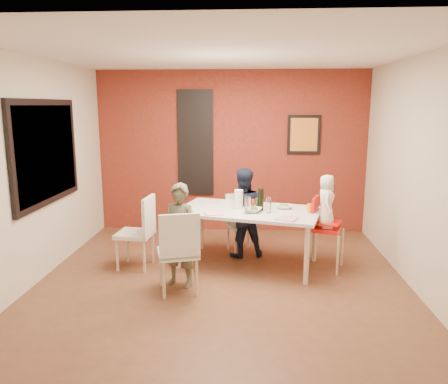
# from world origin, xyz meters

# --- Properties ---
(ground) EXTENTS (4.50, 4.50, 0.00)m
(ground) POSITION_xyz_m (0.00, 0.00, 0.00)
(ground) COLOR brown
(ground) RESTS_ON ground
(ceiling) EXTENTS (4.50, 4.50, 0.02)m
(ceiling) POSITION_xyz_m (0.00, 0.00, 2.70)
(ceiling) COLOR silver
(ceiling) RESTS_ON wall_back
(wall_back) EXTENTS (4.50, 0.02, 2.70)m
(wall_back) POSITION_xyz_m (0.00, 2.25, 1.35)
(wall_back) COLOR beige
(wall_back) RESTS_ON ground
(wall_front) EXTENTS (4.50, 0.02, 2.70)m
(wall_front) POSITION_xyz_m (0.00, -2.25, 1.35)
(wall_front) COLOR beige
(wall_front) RESTS_ON ground
(wall_left) EXTENTS (0.02, 4.50, 2.70)m
(wall_left) POSITION_xyz_m (-2.25, 0.00, 1.35)
(wall_left) COLOR beige
(wall_left) RESTS_ON ground
(wall_right) EXTENTS (0.02, 4.50, 2.70)m
(wall_right) POSITION_xyz_m (2.25, 0.00, 1.35)
(wall_right) COLOR beige
(wall_right) RESTS_ON ground
(brick_accent_wall) EXTENTS (4.50, 0.02, 2.70)m
(brick_accent_wall) POSITION_xyz_m (0.00, 2.23, 1.35)
(brick_accent_wall) COLOR maroon
(brick_accent_wall) RESTS_ON ground
(picture_window_frame) EXTENTS (0.05, 1.70, 1.30)m
(picture_window_frame) POSITION_xyz_m (-2.22, 0.20, 1.55)
(picture_window_frame) COLOR black
(picture_window_frame) RESTS_ON wall_left
(picture_window_pane) EXTENTS (0.02, 1.55, 1.15)m
(picture_window_pane) POSITION_xyz_m (-2.21, 0.20, 1.55)
(picture_window_pane) COLOR black
(picture_window_pane) RESTS_ON wall_left
(glassblock_strip) EXTENTS (0.55, 0.03, 1.70)m
(glassblock_strip) POSITION_xyz_m (-0.60, 2.21, 1.50)
(glassblock_strip) COLOR silver
(glassblock_strip) RESTS_ON wall_back
(glassblock_surround) EXTENTS (0.60, 0.03, 1.76)m
(glassblock_surround) POSITION_xyz_m (-0.60, 2.21, 1.50)
(glassblock_surround) COLOR black
(glassblock_surround) RESTS_ON wall_back
(art_print_frame) EXTENTS (0.54, 0.03, 0.64)m
(art_print_frame) POSITION_xyz_m (1.20, 2.21, 1.65)
(art_print_frame) COLOR black
(art_print_frame) RESTS_ON wall_back
(art_print_canvas) EXTENTS (0.44, 0.01, 0.54)m
(art_print_canvas) POSITION_xyz_m (1.20, 2.19, 1.65)
(art_print_canvas) COLOR orange
(art_print_canvas) RESTS_ON wall_back
(dining_table) EXTENTS (2.03, 1.44, 0.77)m
(dining_table) POSITION_xyz_m (0.31, 0.56, 0.70)
(dining_table) COLOR silver
(dining_table) RESTS_ON ground
(chair_near) EXTENTS (0.56, 0.56, 0.97)m
(chair_near) POSITION_xyz_m (-0.46, -0.44, 0.54)
(chair_near) COLOR beige
(chair_near) RESTS_ON ground
(chair_far) EXTENTS (0.51, 0.51, 0.85)m
(chair_far) POSITION_xyz_m (0.19, 1.13, 0.47)
(chair_far) COLOR silver
(chair_far) RESTS_ON ground
(chair_left) EXTENTS (0.48, 0.48, 0.96)m
(chair_left) POSITION_xyz_m (-1.10, 0.36, 0.54)
(chair_left) COLOR silver
(chair_left) RESTS_ON ground
(high_chair) EXTENTS (0.51, 0.51, 0.96)m
(high_chair) POSITION_xyz_m (1.29, 0.49, 0.58)
(high_chair) COLOR red
(high_chair) RESTS_ON ground
(child_near) EXTENTS (0.53, 0.43, 1.24)m
(child_near) POSITION_xyz_m (-0.49, -0.19, 0.62)
(child_near) COLOR #514D39
(child_near) RESTS_ON ground
(child_far) EXTENTS (0.72, 0.63, 1.27)m
(child_far) POSITION_xyz_m (0.22, 0.90, 0.63)
(child_far) COLOR black
(child_far) RESTS_ON ground
(toddler) EXTENTS (0.25, 0.35, 0.69)m
(toddler) POSITION_xyz_m (1.31, 0.47, 0.91)
(toddler) COLOR white
(toddler) RESTS_ON high_chair
(plate_near_left) EXTENTS (0.28, 0.28, 0.01)m
(plate_near_left) POSITION_xyz_m (-0.13, 0.30, 0.77)
(plate_near_left) COLOR white
(plate_near_left) RESTS_ON dining_table
(plate_far_mid) EXTENTS (0.25, 0.25, 0.01)m
(plate_far_mid) POSITION_xyz_m (0.49, 0.83, 0.77)
(plate_far_mid) COLOR white
(plate_far_mid) RESTS_ON dining_table
(plate_near_right) EXTENTS (0.31, 0.31, 0.01)m
(plate_near_right) POSITION_xyz_m (0.78, 0.08, 0.77)
(plate_near_right) COLOR silver
(plate_near_right) RESTS_ON dining_table
(plate_far_left) EXTENTS (0.21, 0.21, 0.01)m
(plate_far_left) POSITION_xyz_m (-0.21, 0.96, 0.77)
(plate_far_left) COLOR white
(plate_far_left) RESTS_ON dining_table
(salad_bowl_a) EXTENTS (0.29, 0.29, 0.06)m
(salad_bowl_a) POSITION_xyz_m (0.36, 0.42, 0.79)
(salad_bowl_a) COLOR silver
(salad_bowl_a) RESTS_ON dining_table
(salad_bowl_b) EXTENTS (0.23, 0.23, 0.05)m
(salad_bowl_b) POSITION_xyz_m (0.78, 0.64, 0.79)
(salad_bowl_b) COLOR white
(salad_bowl_b) RESTS_ON dining_table
(wine_bottle) EXTENTS (0.08, 0.08, 0.29)m
(wine_bottle) POSITION_xyz_m (0.47, 0.53, 0.91)
(wine_bottle) COLOR black
(wine_bottle) RESTS_ON dining_table
(wine_glass_a) EXTENTS (0.08, 0.08, 0.22)m
(wine_glass_a) POSITION_xyz_m (0.30, 0.33, 0.88)
(wine_glass_a) COLOR white
(wine_glass_a) RESTS_ON dining_table
(wine_glass_b) EXTENTS (0.07, 0.07, 0.20)m
(wine_glass_b) POSITION_xyz_m (0.57, 0.41, 0.87)
(wine_glass_b) COLOR white
(wine_glass_b) RESTS_ON dining_table
(paper_towel_roll) EXTENTS (0.11, 0.11, 0.26)m
(paper_towel_roll) POSITION_xyz_m (0.18, 0.59, 0.89)
(paper_towel_roll) COLOR white
(paper_towel_roll) RESTS_ON dining_table
(condiment_red) EXTENTS (0.04, 0.04, 0.15)m
(condiment_red) POSITION_xyz_m (0.37, 0.51, 0.84)
(condiment_red) COLOR red
(condiment_red) RESTS_ON dining_table
(condiment_green) EXTENTS (0.04, 0.04, 0.15)m
(condiment_green) POSITION_xyz_m (0.42, 0.58, 0.84)
(condiment_green) COLOR #346F25
(condiment_green) RESTS_ON dining_table
(condiment_brown) EXTENTS (0.04, 0.04, 0.15)m
(condiment_brown) POSITION_xyz_m (0.32, 0.58, 0.84)
(condiment_brown) COLOR brown
(condiment_brown) RESTS_ON dining_table
(sippy_cup) EXTENTS (0.07, 0.07, 0.12)m
(sippy_cup) POSITION_xyz_m (1.09, 0.42, 0.82)
(sippy_cup) COLOR orange
(sippy_cup) RESTS_ON dining_table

